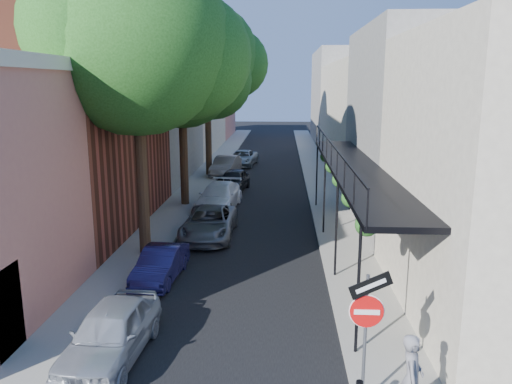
# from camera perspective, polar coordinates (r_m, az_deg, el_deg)

# --- Properties ---
(road_surface) EXTENTS (6.00, 64.00, 0.01)m
(road_surface) POSITION_cam_1_polar(r_m,az_deg,el_deg) (38.75, 0.85, 2.62)
(road_surface) COLOR black
(road_surface) RESTS_ON ground
(sidewalk_left) EXTENTS (2.00, 64.00, 0.12)m
(sidewalk_left) POSITION_cam_1_polar(r_m,az_deg,el_deg) (39.10, -5.02, 2.74)
(sidewalk_left) COLOR gray
(sidewalk_left) RESTS_ON ground
(sidewalk_right) EXTENTS (2.00, 64.00, 0.12)m
(sidewalk_right) POSITION_cam_1_polar(r_m,az_deg,el_deg) (38.80, 6.77, 2.62)
(sidewalk_right) COLOR gray
(sidewalk_right) RESTS_ON ground
(buildings_left) EXTENTS (10.10, 59.10, 12.00)m
(buildings_left) POSITION_cam_1_polar(r_m,az_deg,el_deg) (38.51, -13.37, 9.61)
(buildings_left) COLOR tan
(buildings_left) RESTS_ON ground
(buildings_right) EXTENTS (9.80, 55.00, 10.00)m
(buildings_right) POSITION_cam_1_polar(r_m,az_deg,el_deg) (38.46, 14.51, 8.79)
(buildings_right) COLOR beige
(buildings_right) RESTS_ON ground
(sign_post) EXTENTS (0.89, 0.17, 2.99)m
(sign_post) POSITION_cam_1_polar(r_m,az_deg,el_deg) (10.32, 12.54, -13.74)
(sign_post) COLOR #595B60
(sign_post) RESTS_ON ground
(oak_near) EXTENTS (7.48, 6.80, 11.42)m
(oak_near) POSITION_cam_1_polar(r_m,az_deg,el_deg) (19.11, -12.08, 16.12)
(oak_near) COLOR #311F13
(oak_near) RESTS_ON ground
(oak_mid) EXTENTS (6.60, 6.00, 10.20)m
(oak_mid) POSITION_cam_1_polar(r_m,az_deg,el_deg) (26.86, -7.63, 13.34)
(oak_mid) COLOR #311F13
(oak_mid) RESTS_ON ground
(oak_far) EXTENTS (7.70, 7.00, 11.90)m
(oak_far) POSITION_cam_1_polar(r_m,az_deg,el_deg) (35.81, -4.85, 15.04)
(oak_far) COLOR #311F13
(oak_far) RESTS_ON ground
(parked_car_a) EXTENTS (1.79, 4.00, 1.34)m
(parked_car_a) POSITION_cam_1_polar(r_m,az_deg,el_deg) (12.91, -16.25, -15.17)
(parked_car_a) COLOR #8D949D
(parked_car_a) RESTS_ON ground
(parked_car_b) EXTENTS (1.38, 3.44, 1.11)m
(parked_car_b) POSITION_cam_1_polar(r_m,az_deg,el_deg) (17.28, -10.86, -8.12)
(parked_car_b) COLOR #181646
(parked_car_b) RESTS_ON ground
(parked_car_c) EXTENTS (2.13, 4.60, 1.28)m
(parked_car_c) POSITION_cam_1_polar(r_m,az_deg,el_deg) (21.63, -5.36, -3.53)
(parked_car_c) COLOR slate
(parked_car_c) RESTS_ON ground
(parked_car_d) EXTENTS (2.35, 4.84, 1.36)m
(parked_car_d) POSITION_cam_1_polar(r_m,az_deg,el_deg) (26.39, -4.26, -0.53)
(parked_car_d) COLOR white
(parked_car_d) RESTS_ON ground
(parked_car_e) EXTENTS (2.03, 4.10, 1.34)m
(parked_car_e) POSITION_cam_1_polar(r_m,az_deg,el_deg) (30.83, -2.59, 1.35)
(parked_car_e) COLOR black
(parked_car_e) RESTS_ON ground
(parked_car_f) EXTENTS (1.99, 4.42, 1.41)m
(parked_car_f) POSITION_cam_1_polar(r_m,az_deg,el_deg) (35.97, -3.48, 2.97)
(parked_car_f) COLOR gray
(parked_car_f) RESTS_ON ground
(parked_car_g) EXTENTS (2.55, 4.64, 1.23)m
(parked_car_g) POSITION_cam_1_polar(r_m,az_deg,el_deg) (40.48, -1.58, 3.90)
(parked_car_g) COLOR #8D979F
(parked_car_g) RESTS_ON ground
(pedestrian) EXTENTS (0.58, 0.74, 1.79)m
(pedestrian) POSITION_cam_1_polar(r_m,az_deg,el_deg) (10.57, 17.36, -19.67)
(pedestrian) COLOR slate
(pedestrian) RESTS_ON sidewalk_right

